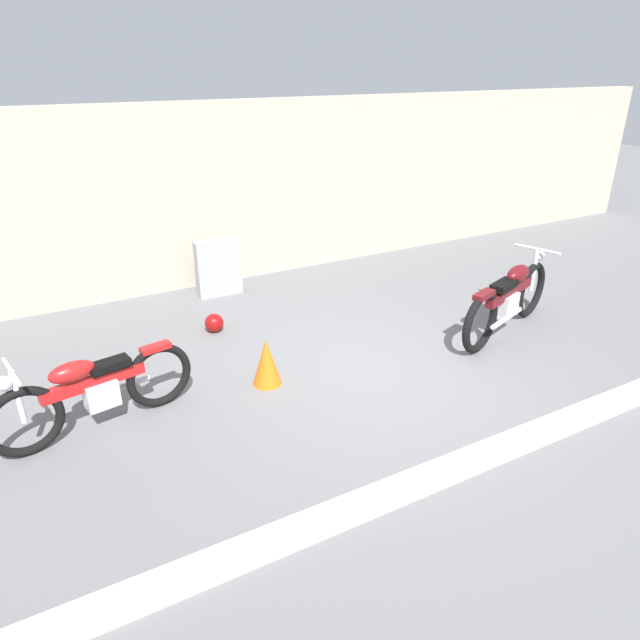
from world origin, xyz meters
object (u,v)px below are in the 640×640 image
helmet (214,323)px  motorcycle_red (93,391)px  traffic_cone (267,362)px  motorcycle_maroon (509,298)px  stone_marker (218,268)px

helmet → motorcycle_red: motorcycle_red is taller
motorcycle_red → traffic_cone: bearing=168.8°
motorcycle_maroon → helmet: bearing=132.2°
helmet → motorcycle_maroon: (3.37, -1.86, 0.36)m
stone_marker → motorcycle_maroon: size_ratio=0.41×
stone_marker → motorcycle_red: size_ratio=0.44×
traffic_cone → motorcycle_maroon: size_ratio=0.26×
stone_marker → motorcycle_maroon: (2.86, -3.06, 0.05)m
helmet → motorcycle_red: size_ratio=0.13×
helmet → motorcycle_red: bearing=-138.0°
helmet → motorcycle_maroon: size_ratio=0.12×
helmet → motorcycle_red: (-1.71, -1.53, 0.30)m
helmet → stone_marker: bearing=67.1°
stone_marker → motorcycle_red: (-2.22, -2.74, -0.00)m
helmet → traffic_cone: 1.56m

